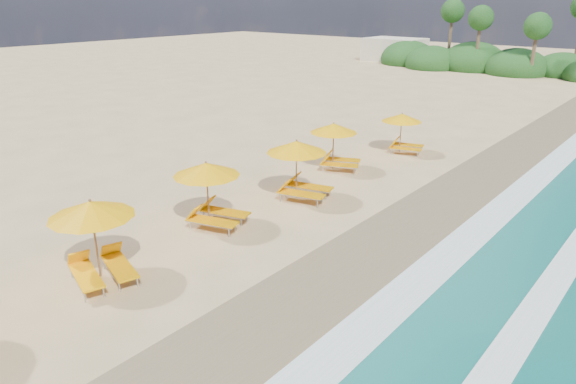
# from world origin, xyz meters

# --- Properties ---
(ground) EXTENTS (160.00, 160.00, 0.00)m
(ground) POSITION_xyz_m (0.00, 0.00, 0.00)
(ground) COLOR tan
(ground) RESTS_ON ground
(wet_sand) EXTENTS (4.00, 160.00, 0.01)m
(wet_sand) POSITION_xyz_m (4.00, 0.00, 0.01)
(wet_sand) COLOR olive
(wet_sand) RESTS_ON ground
(surf_foam) EXTENTS (4.00, 160.00, 0.01)m
(surf_foam) POSITION_xyz_m (6.70, 0.00, 0.03)
(surf_foam) COLOR white
(surf_foam) RESTS_ON ground
(station_1) EXTENTS (3.05, 2.97, 2.42)m
(station_1) POSITION_xyz_m (-1.63, -6.45, 1.35)
(station_1) COLOR olive
(station_1) RESTS_ON ground
(station_2) EXTENTS (2.99, 2.92, 2.37)m
(station_2) POSITION_xyz_m (-1.94, -1.80, 1.33)
(station_2) COLOR olive
(station_2) RESTS_ON ground
(station_3) EXTENTS (3.02, 2.93, 2.42)m
(station_3) POSITION_xyz_m (-1.21, 2.26, 1.36)
(station_3) COLOR olive
(station_3) RESTS_ON ground
(station_4) EXTENTS (2.95, 2.94, 2.24)m
(station_4) POSITION_xyz_m (-2.27, 6.34, 1.26)
(station_4) COLOR olive
(station_4) RESTS_ON ground
(station_5) EXTENTS (2.65, 2.59, 2.09)m
(station_5) POSITION_xyz_m (-1.19, 10.88, 1.17)
(station_5) COLOR olive
(station_5) RESTS_ON ground
(treeline) EXTENTS (25.80, 8.80, 9.74)m
(treeline) POSITION_xyz_m (-9.94, 45.51, 1.00)
(treeline) COLOR #163D14
(treeline) RESTS_ON ground
(beach_building) EXTENTS (7.00, 5.00, 2.80)m
(beach_building) POSITION_xyz_m (-22.00, 48.00, 1.40)
(beach_building) COLOR beige
(beach_building) RESTS_ON ground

